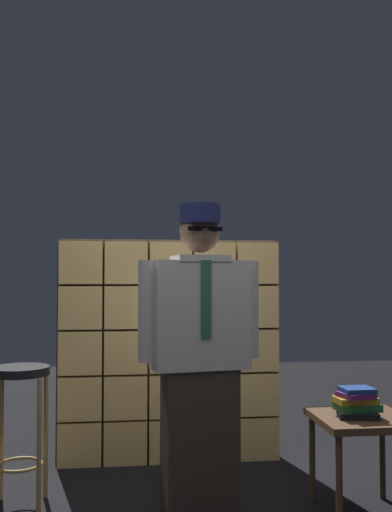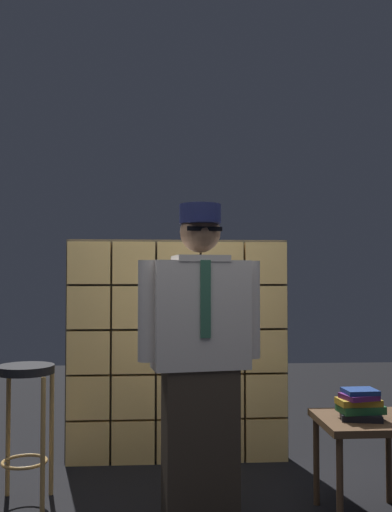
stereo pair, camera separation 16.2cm
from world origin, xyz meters
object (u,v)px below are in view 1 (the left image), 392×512
at_px(side_table, 362,429).
at_px(book_stack, 357,403).
at_px(standing_person, 200,355).
at_px(bar_stool, 20,403).

relative_size(side_table, book_stack, 2.18).
bearing_deg(standing_person, side_table, -10.03).
relative_size(standing_person, book_stack, 6.86).
bearing_deg(side_table, standing_person, 179.41).
bearing_deg(standing_person, book_stack, -11.92).
bearing_deg(bar_stool, standing_person, -18.31).
distance_m(standing_person, bar_stool, 1.12).
bearing_deg(side_table, bar_stool, 169.86).
xyz_separation_m(bar_stool, side_table, (1.95, -0.35, -0.12)).
bearing_deg(side_table, book_stack, -145.08).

